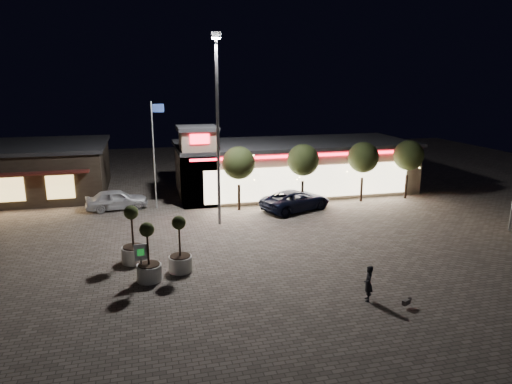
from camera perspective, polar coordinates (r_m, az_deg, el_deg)
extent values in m
plane|color=slate|center=(23.47, -6.10, -10.18)|extent=(90.00, 90.00, 0.00)
cube|color=gray|center=(40.11, 4.77, 3.04)|extent=(20.00, 8.00, 4.00)
cube|color=#262628|center=(39.76, 4.83, 6.09)|extent=(20.40, 8.40, 0.30)
cube|color=#FFECBF|center=(36.46, 6.81, 1.25)|extent=(17.00, 0.12, 2.60)
cube|color=red|center=(36.03, 6.92, 4.57)|extent=(19.00, 0.10, 0.18)
cube|color=gray|center=(35.42, -7.22, 3.01)|extent=(2.60, 2.60, 5.80)
cube|color=#262628|center=(34.98, -7.37, 7.92)|extent=(3.00, 3.00, 0.30)
cube|color=red|center=(33.72, -7.06, 6.59)|extent=(1.40, 0.10, 0.70)
cube|color=#382D23|center=(43.40, -28.84, 2.18)|extent=(16.00, 10.00, 4.00)
cube|color=#262628|center=(43.07, -29.18, 4.98)|extent=(16.40, 10.40, 0.30)
cube|color=#FFD172|center=(38.30, -28.42, 0.25)|extent=(2.00, 0.12, 1.80)
cube|color=#FFD172|center=(37.57, -23.26, 0.57)|extent=(2.00, 0.12, 1.80)
cylinder|color=gray|center=(29.85, -4.79, 7.06)|extent=(0.20, 0.20, 12.00)
cube|color=gray|center=(29.75, -5.04, 18.99)|extent=(0.60, 0.40, 0.35)
cube|color=white|center=(29.74, -5.03, 18.61)|extent=(0.45, 0.30, 0.08)
cylinder|color=white|center=(34.70, -12.64, 4.40)|extent=(0.10, 0.10, 8.00)
cube|color=navy|center=(34.33, -12.19, 10.21)|extent=(0.90, 0.04, 0.60)
cylinder|color=gray|center=(33.53, 29.39, -1.62)|extent=(0.12, 0.12, 3.20)
cylinder|color=#332319|center=(34.06, -2.13, -0.68)|extent=(0.20, 0.20, 1.92)
sphere|color=#2D3819|center=(33.50, -2.17, 3.65)|extent=(2.42, 2.42, 2.42)
cylinder|color=#332319|center=(35.40, 5.81, -0.17)|extent=(0.20, 0.20, 1.92)
sphere|color=#2D3819|center=(34.86, 5.91, 3.99)|extent=(2.42, 2.42, 2.42)
cylinder|color=#332319|center=(37.37, 13.04, 0.29)|extent=(0.20, 0.20, 1.92)
sphere|color=#2D3819|center=(36.86, 13.26, 4.24)|extent=(2.42, 2.42, 2.42)
cylinder|color=#332319|center=(39.33, 18.24, 0.62)|extent=(0.20, 0.20, 1.92)
sphere|color=#2D3819|center=(38.85, 18.53, 4.37)|extent=(2.42, 2.42, 2.42)
imported|color=black|center=(34.19, 5.01, -1.01)|extent=(6.03, 4.35, 1.53)
imported|color=silver|center=(35.78, -17.01, -0.89)|extent=(4.69, 2.34, 1.54)
imported|color=black|center=(21.06, 13.86, -11.05)|extent=(0.55, 0.68, 1.61)
cube|color=#59514C|center=(21.12, 18.26, -12.94)|extent=(0.44, 0.32, 0.22)
sphere|color=#59514C|center=(21.26, 18.65, -12.52)|extent=(0.20, 0.20, 0.20)
cylinder|color=silver|center=(25.46, -15.01, -7.57)|extent=(1.29, 1.29, 0.86)
cylinder|color=black|center=(25.30, -15.07, -6.62)|extent=(1.12, 1.12, 0.06)
cylinder|color=#332319|center=(24.97, -15.21, -4.48)|extent=(0.11, 0.11, 1.93)
sphere|color=#2D3819|center=(24.71, -15.35, -2.47)|extent=(0.75, 0.75, 0.75)
cylinder|color=silver|center=(23.11, -13.18, -9.79)|extent=(1.21, 1.21, 0.80)
cylinder|color=black|center=(22.95, -13.24, -8.82)|extent=(1.05, 1.05, 0.06)
cylinder|color=#332319|center=(22.61, -13.37, -6.63)|extent=(0.10, 0.10, 1.81)
sphere|color=#2D3819|center=(22.33, -13.50, -4.58)|extent=(0.70, 0.70, 0.70)
cylinder|color=silver|center=(23.85, -9.42, -8.83)|extent=(1.20, 1.20, 0.80)
cylinder|color=black|center=(23.70, -9.46, -7.90)|extent=(1.04, 1.04, 0.06)
cylinder|color=#332319|center=(23.37, -9.55, -5.78)|extent=(0.10, 0.10, 1.80)
sphere|color=#2D3819|center=(23.10, -9.63, -3.79)|extent=(0.70, 0.70, 0.70)
cylinder|color=gray|center=(23.13, -14.09, -9.38)|extent=(0.08, 0.08, 1.14)
cube|color=white|center=(22.79, -14.22, -7.30)|extent=(0.62, 0.13, 0.80)
cube|color=green|center=(22.76, -14.22, -7.34)|extent=(0.33, 0.06, 0.33)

